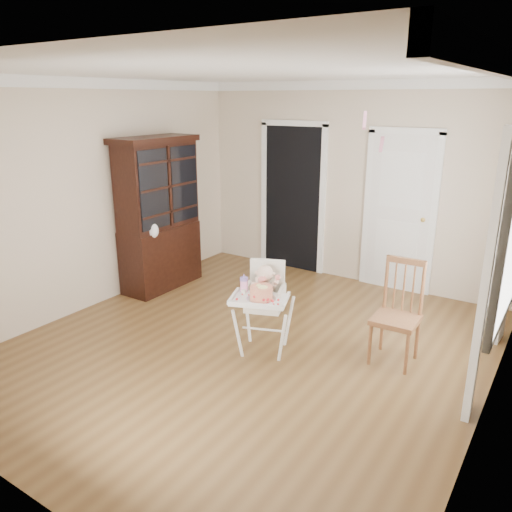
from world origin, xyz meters
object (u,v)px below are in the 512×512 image
Objects in this scene: cake at (261,293)px; dining_chair at (397,316)px; sippy_cup at (244,284)px; china_cabinet at (159,214)px; high_chair at (264,297)px.

dining_chair reaches higher than cake.
dining_chair is at bearing 27.18° from sippy_cup.
sippy_cup is at bearing -25.02° from china_cabinet.
cake is 0.27× the size of dining_chair.
sippy_cup is at bearing -154.01° from dining_chair.
cake is at bearing -24.01° from china_cabinet.
cake is 0.25m from sippy_cup.
china_cabinet is (-2.01, 0.94, 0.27)m from sippy_cup.
high_chair is 3.44× the size of cake.
china_cabinet reaches higher than high_chair.
sippy_cup is 1.51m from dining_chair.
cake is 1.34m from dining_chair.
dining_chair is (1.17, 0.55, -0.11)m from high_chair.
cake is (0.09, -0.20, 0.14)m from high_chair.
high_chair is at bearing 41.00° from sippy_cup.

